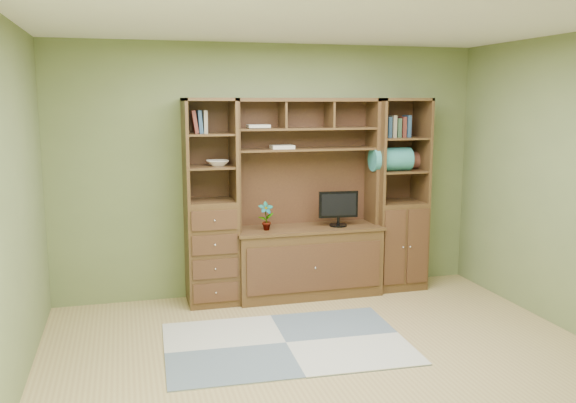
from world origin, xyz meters
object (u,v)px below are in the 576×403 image
object	(u,v)px
monitor	(338,202)
left_tower	(211,203)
right_tower	(398,194)
center_hutch	(308,199)

from	to	relation	value
monitor	left_tower	bearing A→B (deg)	-178.11
left_tower	right_tower	distance (m)	2.02
right_tower	monitor	world-z (taller)	right_tower
center_hutch	right_tower	xyz separation A→B (m)	(1.02, 0.04, 0.00)
left_tower	center_hutch	bearing A→B (deg)	-2.29
center_hutch	left_tower	world-z (taller)	same
right_tower	center_hutch	bearing A→B (deg)	-177.77
monitor	right_tower	bearing A→B (deg)	11.19
center_hutch	monitor	size ratio (longest dim) A/B	4.06
center_hutch	right_tower	distance (m)	1.03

